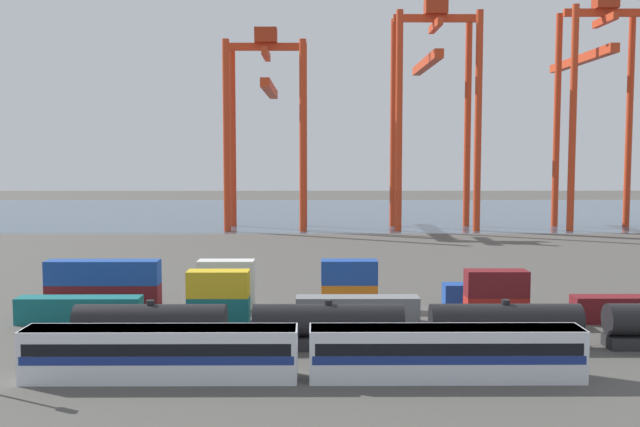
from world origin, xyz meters
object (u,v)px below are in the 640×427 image
(passenger_train, at_px, (303,351))
(freight_tank_row, at_px, (505,326))
(shipping_container_14, at_px, (471,296))
(shipping_container_10, at_px, (226,296))
(shipping_container_3, at_px, (357,310))
(gantry_crane_east, at_px, (597,87))
(gantry_crane_west, at_px, (267,108))
(shipping_container_4, at_px, (496,309))
(gantry_crane_central, at_px, (433,91))

(passenger_train, bearing_deg, freight_tank_row, 26.95)
(freight_tank_row, relative_size, shipping_container_14, 12.16)
(passenger_train, bearing_deg, shipping_container_14, 54.91)
(shipping_container_10, distance_m, shipping_container_14, 26.50)
(shipping_container_3, distance_m, shipping_container_10, 15.43)
(passenger_train, xyz_separation_m, freight_tank_row, (17.13, 8.71, -0.19))
(shipping_container_3, bearing_deg, shipping_container_10, 153.03)
(freight_tank_row, height_order, gantry_crane_east, gantry_crane_east)
(passenger_train, height_order, gantry_crane_west, gantry_crane_west)
(shipping_container_14, distance_m, gantry_crane_east, 103.12)
(shipping_container_10, relative_size, gantry_crane_west, 0.14)
(shipping_container_4, bearing_deg, passenger_train, -135.62)
(shipping_container_3, distance_m, gantry_crane_west, 98.23)
(gantry_crane_west, bearing_deg, shipping_container_3, -80.99)
(shipping_container_3, relative_size, shipping_container_14, 2.00)
(gantry_crane_central, relative_size, gantry_crane_east, 0.98)
(passenger_train, xyz_separation_m, gantry_crane_west, (-9.82, 112.03, 24.60))
(shipping_container_4, distance_m, shipping_container_10, 28.31)
(shipping_container_4, bearing_deg, freight_tank_row, -99.35)
(shipping_container_10, bearing_deg, gantry_crane_east, 50.19)
(passenger_train, distance_m, freight_tank_row, 19.22)
(freight_tank_row, relative_size, gantry_crane_central, 1.47)
(shipping_container_4, bearing_deg, gantry_crane_west, 106.94)
(shipping_container_3, bearing_deg, shipping_container_14, 28.76)
(shipping_container_10, xyz_separation_m, gantry_crane_west, (-1.10, 86.71, 25.44))
(passenger_train, xyz_separation_m, gantry_crane_east, (63.94, 112.49, 29.21))
(shipping_container_10, height_order, gantry_crane_west, gantry_crane_west)
(shipping_container_10, relative_size, shipping_container_14, 1.00)
(gantry_crane_central, bearing_deg, gantry_crane_east, 0.95)
(freight_tank_row, bearing_deg, passenger_train, -153.05)
(shipping_container_3, height_order, shipping_container_14, same)
(passenger_train, bearing_deg, gantry_crane_central, 76.40)
(freight_tank_row, distance_m, gantry_crane_west, 109.61)
(gantry_crane_central, bearing_deg, shipping_container_10, -112.46)
(gantry_crane_west, relative_size, gantry_crane_central, 0.88)
(shipping_container_14, xyz_separation_m, gantry_crane_central, (9.28, 86.56, 29.17))
(shipping_container_3, distance_m, shipping_container_4, 13.68)
(gantry_crane_west, distance_m, gantry_crane_east, 73.91)
(shipping_container_4, relative_size, gantry_crane_east, 0.12)
(passenger_train, distance_m, shipping_container_10, 26.79)
(shipping_container_3, height_order, gantry_crane_west, gantry_crane_west)
(shipping_container_4, relative_size, gantry_crane_west, 0.14)
(gantry_crane_central, height_order, gantry_crane_east, gantry_crane_east)
(freight_tank_row, xyz_separation_m, gantry_crane_central, (9.93, 103.17, 28.52))
(shipping_container_3, xyz_separation_m, gantry_crane_east, (58.91, 94.17, 30.05))
(shipping_container_4, bearing_deg, gantry_crane_central, 84.90)
(freight_tank_row, xyz_separation_m, shipping_container_10, (-25.85, 16.60, -0.65))
(passenger_train, height_order, shipping_container_14, passenger_train)
(shipping_container_10, bearing_deg, shipping_container_3, -26.97)
(passenger_train, distance_m, shipping_container_3, 19.02)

